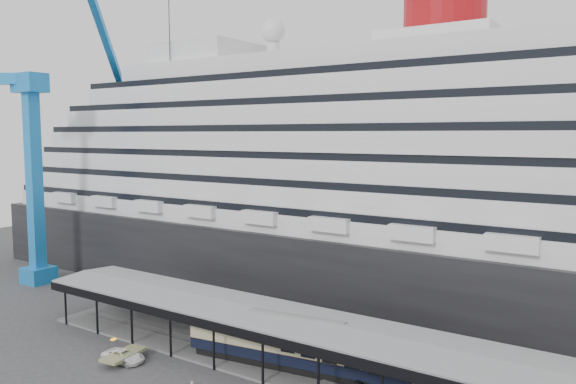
# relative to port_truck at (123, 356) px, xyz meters

# --- Properties ---
(ground) EXTENTS (200.00, 200.00, 0.00)m
(ground) POSITION_rel_port_truck_xyz_m (11.52, 2.69, -0.62)
(ground) COLOR #353537
(ground) RESTS_ON ground
(cruise_ship) EXTENTS (130.00, 30.00, 43.90)m
(cruise_ship) POSITION_rel_port_truck_xyz_m (11.57, 34.69, 17.73)
(cruise_ship) COLOR black
(cruise_ship) RESTS_ON ground
(platform_canopy) EXTENTS (56.00, 9.18, 5.30)m
(platform_canopy) POSITION_rel_port_truck_xyz_m (11.52, 7.69, 1.75)
(platform_canopy) COLOR slate
(platform_canopy) RESTS_ON ground
(crane_blue) EXTENTS (22.63, 19.19, 47.60)m
(crane_blue) POSITION_rel_port_truck_xyz_m (-33.59, 13.31, 19.34)
(crane_blue) COLOR #1B7DD1
(crane_blue) RESTS_ON ground
(port_truck) EXTENTS (4.66, 2.59, 1.23)m
(port_truck) POSITION_rel_port_truck_xyz_m (0.00, 0.00, 0.00)
(port_truck) COLOR white
(port_truck) RESTS_ON ground
(pullman_carriage) EXTENTS (22.37, 5.86, 21.78)m
(pullman_carriage) POSITION_rel_port_truck_xyz_m (15.29, 7.69, 2.03)
(pullman_carriage) COLOR black
(pullman_carriage) RESTS_ON ground
(traffic_cone_left) EXTENTS (0.49, 0.49, 0.73)m
(traffic_cone_left) POSITION_rel_port_truck_xyz_m (9.49, -0.30, -0.25)
(traffic_cone_left) COLOR red
(traffic_cone_left) RESTS_ON ground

